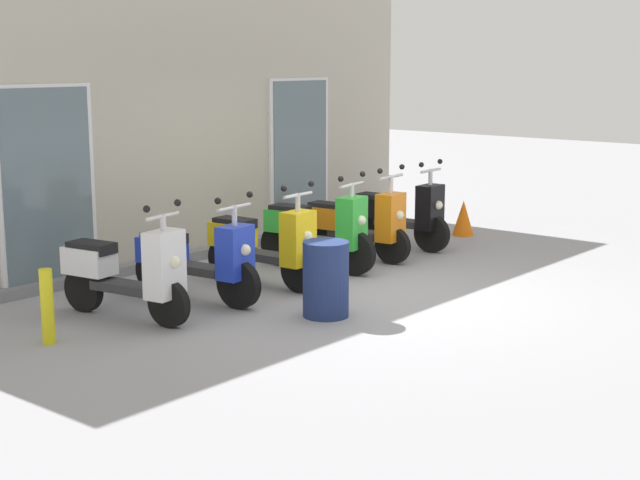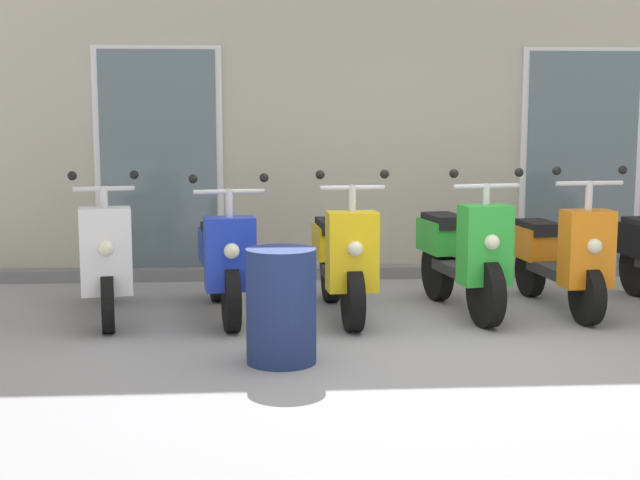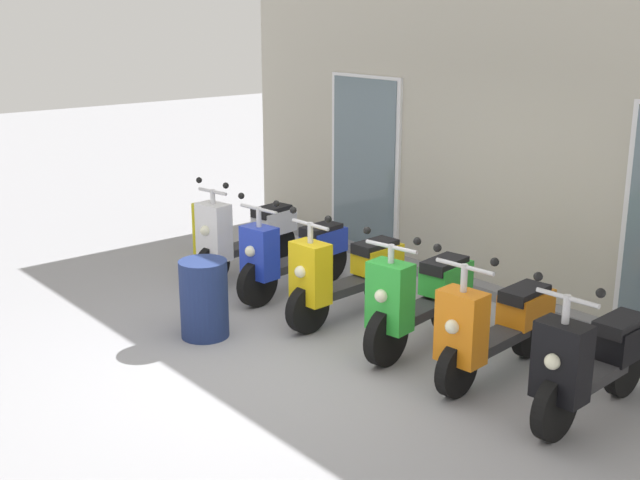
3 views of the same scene
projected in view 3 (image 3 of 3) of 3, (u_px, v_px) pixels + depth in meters
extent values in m
plane|color=#939399|center=(294.00, 360.00, 7.47)|extent=(40.00, 40.00, 0.00)
cube|color=#B2AD9E|center=(512.00, 106.00, 8.71)|extent=(8.75, 0.30, 4.18)
cube|color=slate|center=(487.00, 291.00, 9.11)|extent=(8.75, 0.20, 0.12)
cube|color=silver|center=(365.00, 166.00, 10.44)|extent=(1.25, 0.04, 2.30)
cube|color=slate|center=(363.00, 166.00, 10.43)|extent=(1.13, 0.02, 2.22)
cylinder|color=black|center=(213.00, 265.00, 9.46)|extent=(0.17, 0.47, 0.46)
cylinder|color=black|center=(280.00, 244.00, 10.28)|extent=(0.17, 0.47, 0.46)
cube|color=#2D2D30|center=(248.00, 246.00, 9.85)|extent=(0.37, 0.73, 0.09)
cube|color=white|center=(214.00, 232.00, 9.39)|extent=(0.41, 0.30, 0.66)
sphere|color=#F2EFCC|center=(205.00, 231.00, 9.28)|extent=(0.12, 0.12, 0.12)
cube|color=white|center=(274.00, 221.00, 10.13)|extent=(0.38, 0.56, 0.28)
cube|color=black|center=(272.00, 211.00, 10.06)|extent=(0.34, 0.52, 0.11)
cylinder|color=silver|center=(213.00, 198.00, 9.28)|extent=(0.06, 0.06, 0.18)
cylinder|color=silver|center=(213.00, 191.00, 9.26)|extent=(0.45, 0.11, 0.04)
sphere|color=black|center=(226.00, 186.00, 9.09)|extent=(0.07, 0.07, 0.07)
sphere|color=black|center=(199.00, 180.00, 9.37)|extent=(0.07, 0.07, 0.07)
cylinder|color=black|center=(257.00, 283.00, 8.75)|extent=(0.18, 0.52, 0.51)
cylinder|color=black|center=(329.00, 260.00, 9.57)|extent=(0.18, 0.52, 0.51)
cube|color=#2D2D30|center=(295.00, 263.00, 9.13)|extent=(0.36, 0.74, 0.09)
cube|color=#1E38C6|center=(260.00, 252.00, 8.69)|extent=(0.41, 0.29, 0.56)
sphere|color=#F2EFCC|center=(250.00, 251.00, 8.59)|extent=(0.12, 0.12, 0.12)
cube|color=#1E38C6|center=(324.00, 241.00, 9.43)|extent=(0.37, 0.56, 0.28)
cube|color=black|center=(321.00, 230.00, 9.36)|extent=(0.32, 0.51, 0.11)
cylinder|color=silver|center=(259.00, 218.00, 8.59)|extent=(0.06, 0.06, 0.23)
cylinder|color=silver|center=(259.00, 209.00, 8.56)|extent=(0.53, 0.11, 0.04)
sphere|color=black|center=(276.00, 204.00, 8.36)|extent=(0.07, 0.07, 0.07)
sphere|color=black|center=(241.00, 196.00, 8.71)|extent=(0.07, 0.07, 0.07)
cylinder|color=black|center=(308.00, 309.00, 8.04)|extent=(0.15, 0.50, 0.49)
cylinder|color=black|center=(383.00, 284.00, 8.77)|extent=(0.15, 0.50, 0.49)
cube|color=#2D2D30|center=(347.00, 286.00, 8.38)|extent=(0.31, 0.70, 0.09)
cube|color=yellow|center=(310.00, 273.00, 7.96)|extent=(0.40, 0.27, 0.61)
sphere|color=#F2EFCC|center=(301.00, 272.00, 7.87)|extent=(0.12, 0.12, 0.12)
cube|color=yellow|center=(378.00, 258.00, 8.62)|extent=(0.34, 0.54, 0.28)
cube|color=black|center=(375.00, 246.00, 8.56)|extent=(0.29, 0.50, 0.11)
cylinder|color=silver|center=(310.00, 234.00, 7.86)|extent=(0.06, 0.06, 0.22)
cylinder|color=silver|center=(310.00, 225.00, 7.83)|extent=(0.49, 0.07, 0.04)
sphere|color=black|center=(328.00, 219.00, 7.63)|extent=(0.07, 0.07, 0.07)
sphere|color=black|center=(293.00, 210.00, 7.98)|extent=(0.07, 0.07, 0.07)
cylinder|color=black|center=(386.00, 337.00, 7.30)|extent=(0.20, 0.55, 0.54)
cylinder|color=black|center=(450.00, 305.00, 8.06)|extent=(0.20, 0.55, 0.54)
cube|color=#2D2D30|center=(420.00, 310.00, 7.65)|extent=(0.36, 0.69, 0.09)
cube|color=green|center=(390.00, 296.00, 7.22)|extent=(0.41, 0.30, 0.62)
sphere|color=#F2EFCC|center=(381.00, 296.00, 7.12)|extent=(0.12, 0.12, 0.12)
cube|color=green|center=(446.00, 277.00, 7.90)|extent=(0.38, 0.56, 0.28)
cube|color=black|center=(445.00, 265.00, 7.84)|extent=(0.34, 0.52, 0.11)
cylinder|color=silver|center=(391.00, 255.00, 7.12)|extent=(0.06, 0.06, 0.19)
cylinder|color=silver|center=(391.00, 247.00, 7.10)|extent=(0.54, 0.12, 0.04)
sphere|color=black|center=(417.00, 241.00, 6.90)|extent=(0.07, 0.07, 0.07)
sphere|color=black|center=(367.00, 230.00, 7.24)|extent=(0.07, 0.07, 0.07)
cylinder|color=black|center=(457.00, 370.00, 6.71)|extent=(0.15, 0.48, 0.47)
cylinder|color=black|center=(530.00, 332.00, 7.49)|extent=(0.15, 0.48, 0.47)
cube|color=#2D2D30|center=(496.00, 339.00, 7.07)|extent=(0.33, 0.73, 0.09)
cube|color=orange|center=(462.00, 327.00, 6.64)|extent=(0.40, 0.28, 0.61)
sphere|color=#F2EFCC|center=(452.00, 327.00, 6.54)|extent=(0.12, 0.12, 0.12)
cube|color=orange|center=(526.00, 307.00, 7.35)|extent=(0.35, 0.55, 0.28)
cube|color=black|center=(525.00, 293.00, 7.28)|extent=(0.31, 0.50, 0.11)
cylinder|color=silver|center=(464.00, 279.00, 6.53)|extent=(0.06, 0.06, 0.25)
cylinder|color=silver|center=(465.00, 267.00, 6.50)|extent=(0.55, 0.09, 0.04)
sphere|color=black|center=(495.00, 262.00, 6.29)|extent=(0.07, 0.07, 0.07)
sphere|color=black|center=(437.00, 248.00, 6.66)|extent=(0.07, 0.07, 0.07)
cylinder|color=black|center=(555.00, 408.00, 6.03)|extent=(0.14, 0.51, 0.51)
cylinder|color=black|center=(624.00, 366.00, 6.73)|extent=(0.14, 0.51, 0.51)
cube|color=#2D2D30|center=(593.00, 374.00, 6.35)|extent=(0.30, 0.67, 0.09)
cube|color=black|center=(562.00, 362.00, 5.96)|extent=(0.39, 0.26, 0.60)
sphere|color=#F2EFCC|center=(553.00, 362.00, 5.86)|extent=(0.12, 0.12, 0.12)
cube|color=black|center=(622.00, 339.00, 6.59)|extent=(0.33, 0.54, 0.28)
cube|color=black|center=(621.00, 324.00, 6.53)|extent=(0.29, 0.50, 0.11)
cylinder|color=silver|center=(566.00, 311.00, 5.85)|extent=(0.06, 0.06, 0.23)
cylinder|color=silver|center=(567.00, 298.00, 5.83)|extent=(0.50, 0.07, 0.04)
sphere|color=black|center=(601.00, 293.00, 5.62)|extent=(0.07, 0.07, 0.07)
sphere|color=black|center=(538.00, 277.00, 5.97)|extent=(0.07, 0.07, 0.07)
cylinder|color=yellow|center=(197.00, 230.00, 10.49)|extent=(0.12, 0.12, 0.70)
cylinder|color=navy|center=(204.00, 299.00, 7.91)|extent=(0.47, 0.47, 0.77)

